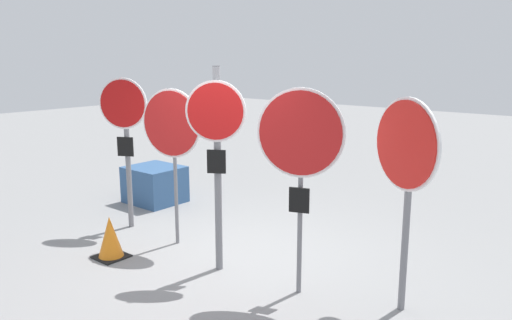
% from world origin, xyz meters
% --- Properties ---
extents(ground_plane, '(40.00, 40.00, 0.00)m').
position_xyz_m(ground_plane, '(0.00, 0.00, 0.00)').
color(ground_plane, gray).
extents(stop_sign_0, '(0.69, 0.37, 2.31)m').
position_xyz_m(stop_sign_0, '(-2.12, -0.08, 1.63)').
color(stop_sign_0, slate).
rests_on(stop_sign_0, ground).
extents(stop_sign_1, '(0.92, 0.24, 2.20)m').
position_xyz_m(stop_sign_1, '(-1.03, -0.11, 1.64)').
color(stop_sign_1, slate).
rests_on(stop_sign_1, ground).
extents(stop_sign_2, '(0.63, 0.39, 2.51)m').
position_xyz_m(stop_sign_2, '(0.05, -0.36, 1.64)').
color(stop_sign_2, slate).
rests_on(stop_sign_2, ground).
extents(stop_sign_3, '(0.91, 0.35, 2.30)m').
position_xyz_m(stop_sign_3, '(1.17, -0.27, 1.70)').
color(stop_sign_3, slate).
rests_on(stop_sign_3, ground).
extents(stop_sign_4, '(0.83, 0.46, 2.23)m').
position_xyz_m(stop_sign_4, '(2.19, 0.10, 1.60)').
color(stop_sign_4, slate).
rests_on(stop_sign_4, ground).
extents(traffic_cone_0, '(0.39, 0.39, 0.56)m').
position_xyz_m(traffic_cone_0, '(-1.33, -0.97, 0.28)').
color(traffic_cone_0, black).
rests_on(traffic_cone_0, ground).
extents(storage_crate, '(0.94, 0.84, 0.66)m').
position_xyz_m(storage_crate, '(-2.91, 1.08, 0.33)').
color(storage_crate, '#335684').
rests_on(storage_crate, ground).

